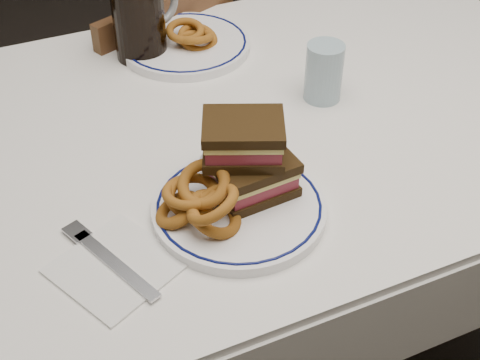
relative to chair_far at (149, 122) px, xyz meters
name	(u,v)px	position (x,y,z in m)	size (l,w,h in m)	color
floor	(263,360)	(0.09, -0.49, -0.44)	(6.00, 7.00, 0.00)	black
dining_table	(271,157)	(0.09, -0.49, 0.20)	(1.27, 0.87, 0.75)	silver
chair_far	(149,122)	(0.00, 0.00, 0.00)	(0.49, 0.49, 0.81)	#4B3218
main_plate	(239,208)	(-0.07, -0.71, 0.32)	(0.25, 0.25, 0.02)	white
reuben_sandwich	(248,157)	(-0.04, -0.68, 0.39)	(0.14, 0.13, 0.12)	black
onion_rings_main	(199,200)	(-0.13, -0.71, 0.36)	(0.13, 0.13, 0.11)	brown
ketchup_ramekin	(216,165)	(-0.07, -0.63, 0.34)	(0.05, 0.05, 0.03)	silver
beer_mug	(140,15)	(-0.05, -0.21, 0.40)	(0.15, 0.10, 0.17)	black
water_glass	(324,72)	(0.19, -0.49, 0.36)	(0.07, 0.07, 0.11)	#91ADBB
far_plate	(185,44)	(0.03, -0.22, 0.32)	(0.26, 0.26, 0.02)	white
onion_rings_far	(193,35)	(0.04, -0.23, 0.34)	(0.11, 0.09, 0.06)	brown
napkin_fork	(115,265)	(-0.26, -0.74, 0.31)	(0.19, 0.20, 0.01)	silver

